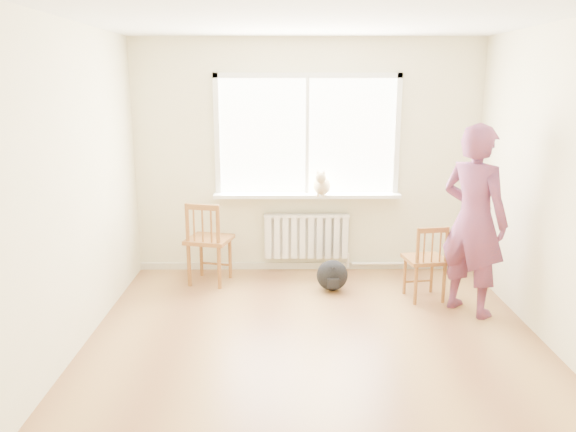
{
  "coord_description": "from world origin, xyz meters",
  "views": [
    {
      "loc": [
        -0.27,
        -4.23,
        2.21
      ],
      "look_at": [
        -0.23,
        1.2,
        0.91
      ],
      "focal_mm": 35.0,
      "sensor_mm": 36.0,
      "label": 1
    }
  ],
  "objects_px": {
    "chair_left": "(208,243)",
    "backpack": "(332,275)",
    "cat": "(322,184)",
    "chair_right": "(427,262)",
    "person": "(474,221)"
  },
  "relations": [
    {
      "from": "chair_left",
      "to": "backpack",
      "type": "bearing_deg",
      "value": -175.19
    },
    {
      "from": "backpack",
      "to": "cat",
      "type": "bearing_deg",
      "value": 99.73
    },
    {
      "from": "chair_left",
      "to": "cat",
      "type": "bearing_deg",
      "value": -152.43
    },
    {
      "from": "chair_left",
      "to": "chair_right",
      "type": "height_order",
      "value": "chair_left"
    },
    {
      "from": "chair_left",
      "to": "chair_right",
      "type": "distance_m",
      "value": 2.37
    },
    {
      "from": "chair_left",
      "to": "cat",
      "type": "height_order",
      "value": "cat"
    },
    {
      "from": "chair_right",
      "to": "cat",
      "type": "height_order",
      "value": "cat"
    },
    {
      "from": "person",
      "to": "cat",
      "type": "xyz_separation_m",
      "value": [
        -1.38,
        1.12,
        0.15
      ]
    },
    {
      "from": "chair_left",
      "to": "chair_right",
      "type": "relative_size",
      "value": 1.17
    },
    {
      "from": "chair_right",
      "to": "person",
      "type": "height_order",
      "value": "person"
    },
    {
      "from": "person",
      "to": "backpack",
      "type": "distance_m",
      "value": 1.6
    },
    {
      "from": "person",
      "to": "backpack",
      "type": "xyz_separation_m",
      "value": [
        -1.29,
        0.58,
        -0.75
      ]
    },
    {
      "from": "chair_right",
      "to": "backpack",
      "type": "distance_m",
      "value": 1.01
    },
    {
      "from": "chair_right",
      "to": "backpack",
      "type": "height_order",
      "value": "chair_right"
    },
    {
      "from": "chair_right",
      "to": "person",
      "type": "distance_m",
      "value": 0.69
    }
  ]
}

